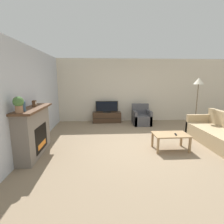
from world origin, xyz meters
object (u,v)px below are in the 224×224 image
remote (176,134)px  couch (222,136)px  mantel_vase_left (23,106)px  tv (107,107)px  fireplace (33,131)px  tv_stand (107,117)px  armchair (141,118)px  coffee_table (171,136)px  floor_lamp (198,85)px  mantel_clock (34,104)px  potted_plant (18,104)px

remote → couch: (1.47, 0.27, -0.16)m
mantel_vase_left → tv: 4.13m
fireplace → tv_stand: bearing=59.0°
armchair → coffee_table: (0.17, -2.66, 0.10)m
tv_stand → couch: bearing=-42.4°
remote → floor_lamp: bearing=60.8°
fireplace → remote: bearing=0.1°
tv → armchair: tv is taller
floor_lamp → mantel_vase_left: bearing=-156.8°
tv → tv_stand: bearing=90.0°
fireplace → tv_stand: size_ratio=1.29×
fireplace → floor_lamp: 5.39m
armchair → remote: 2.75m
floor_lamp → fireplace: bearing=-161.5°
mantel_clock → remote: bearing=-2.4°
potted_plant → armchair: potted_plant is taller
tv → coffee_table: bearing=-62.8°
fireplace → mantel_clock: mantel_clock is taller
coffee_table → couch: (1.57, 0.20, -0.09)m
tv_stand → potted_plant: bearing=-116.3°
mantel_vase_left → couch: mantel_vase_left is taller
mantel_vase_left → tv: (1.88, 3.62, -0.64)m
mantel_clock → potted_plant: 0.82m
remote → floor_lamp: size_ratio=0.08×
tv → remote: (1.68, -3.14, -0.22)m
fireplace → mantel_clock: 0.68m
mantel_clock → coffee_table: 3.57m
potted_plant → couch: (5.03, 0.94, -1.09)m
tv_stand → coffee_table: (1.58, -3.08, 0.16)m
mantel_clock → couch: size_ratio=0.07×
mantel_vase_left → coffee_table: 3.62m
fireplace → mantel_clock: (0.02, 0.16, 0.66)m
remote → mantel_vase_left: bearing=-160.9°
mantel_clock → potted_plant: size_ratio=0.45×
mantel_clock → potted_plant: (-0.00, -0.82, 0.11)m
fireplace → armchair: bearing=39.6°
potted_plant → armchair: bearing=45.9°
tv_stand → floor_lamp: size_ratio=0.64×
remote → couch: couch is taller
mantel_vase_left → armchair: bearing=44.2°
mantel_vase_left → potted_plant: bearing=-90.0°
coffee_table → fireplace: bearing=-178.7°
potted_plant → armchair: 4.85m
tv → remote: tv is taller
fireplace → floor_lamp: size_ratio=0.82×
mantel_clock → floor_lamp: size_ratio=0.08×
mantel_clock → tv: bearing=57.9°
mantel_clock → couch: mantel_clock is taller
mantel_clock → armchair: size_ratio=0.18×
mantel_vase_left → floor_lamp: floor_lamp is taller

